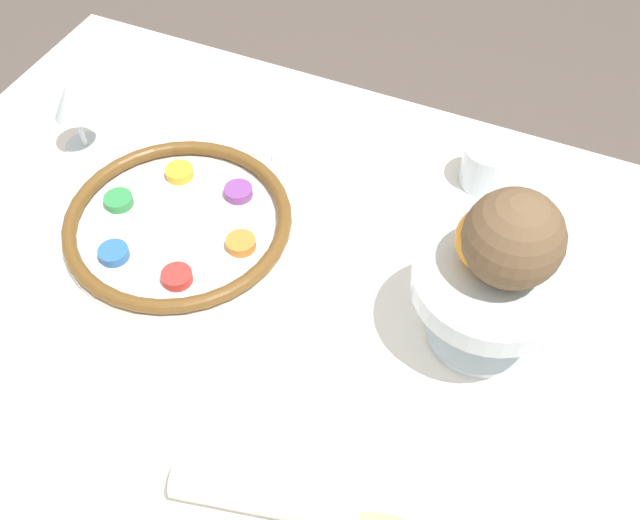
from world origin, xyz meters
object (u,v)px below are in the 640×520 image
seder_plate (178,222)px  napkin_roll (266,494)px  wine_glass (72,103)px  orange_fruit (490,239)px  coconut (513,239)px  fruit_stand (490,290)px  cup_near (488,165)px

seder_plate → napkin_roll: 0.41m
wine_glass → orange_fruit: size_ratio=1.52×
napkin_roll → wine_glass: bearing=142.5°
seder_plate → napkin_roll: bearing=-46.3°
orange_fruit → coconut: bearing=-11.0°
fruit_stand → orange_fruit: (-0.02, 0.01, 0.07)m
fruit_stand → orange_fruit: 0.07m
orange_fruit → napkin_roll: orange_fruit is taller
seder_plate → cup_near: bearing=36.5°
coconut → wine_glass: bearing=172.9°
fruit_stand → seder_plate: bearing=179.9°
wine_glass → seder_plate: bearing=-22.0°
napkin_roll → cup_near: bearing=82.4°
coconut → fruit_stand: bearing=-136.7°
orange_fruit → cup_near: orange_fruit is taller
seder_plate → fruit_stand: bearing=-0.1°
orange_fruit → coconut: (0.02, -0.00, 0.02)m
cup_near → seder_plate: bearing=-143.5°
seder_plate → orange_fruit: 0.44m
fruit_stand → napkin_roll: bearing=-115.6°
coconut → cup_near: size_ratio=1.46×
wine_glass → coconut: 0.67m
napkin_roll → cup_near: cup_near is taller
wine_glass → cup_near: (0.58, 0.18, -0.05)m
orange_fruit → coconut: coconut is taller
fruit_stand → orange_fruit: size_ratio=2.35×
wine_glass → fruit_stand: 0.66m
orange_fruit → napkin_roll: (-0.13, -0.31, -0.14)m
wine_glass → coconut: coconut is taller
fruit_stand → napkin_roll: fruit_stand is taller
seder_plate → orange_fruit: bearing=1.7°
napkin_roll → seder_plate: bearing=133.7°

